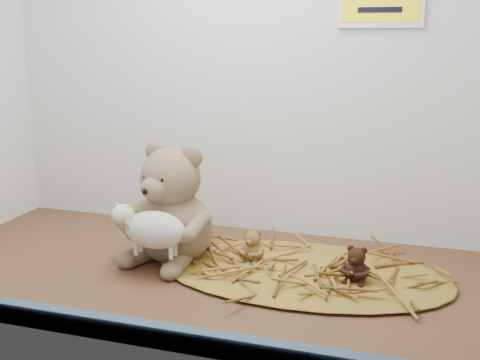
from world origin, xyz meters
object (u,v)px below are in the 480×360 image
(mini_teddy_tan, at_px, (253,244))
(mini_teddy_brown, at_px, (356,263))
(main_teddy, at_px, (173,203))
(toy_lamb, at_px, (155,230))

(mini_teddy_tan, bearing_deg, mini_teddy_brown, 1.75)
(main_teddy, height_order, mini_teddy_tan, main_teddy)
(main_teddy, distance_m, mini_teddy_tan, 0.19)
(mini_teddy_tan, relative_size, mini_teddy_brown, 0.99)
(mini_teddy_brown, bearing_deg, toy_lamb, -161.76)
(main_teddy, bearing_deg, mini_teddy_brown, 11.33)
(toy_lamb, relative_size, mini_teddy_brown, 2.30)
(toy_lamb, height_order, mini_teddy_brown, toy_lamb)
(mini_teddy_tan, distance_m, mini_teddy_brown, 0.22)
(mini_teddy_tan, xyz_separation_m, mini_teddy_brown, (0.22, -0.04, 0.00))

